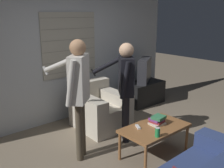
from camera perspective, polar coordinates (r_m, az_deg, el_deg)
name	(u,v)px	position (r m, az deg, el deg)	size (l,w,h in m)	color
ground_plane	(143,158)	(3.96, 6.75, -15.65)	(16.00, 16.00, 0.00)	#7F705B
wall_back	(65,53)	(5.03, -10.11, 6.58)	(5.20, 0.08, 2.55)	#ADB2B7
armchair_beige	(99,109)	(4.77, -2.81, -5.53)	(0.83, 0.94, 0.81)	beige
coffee_table	(155,130)	(3.84, 9.30, -9.77)	(0.99, 0.56, 0.46)	brown
tv_stand	(144,93)	(6.01, 6.93, -1.92)	(0.93, 0.49, 0.51)	black
tv	(144,70)	(5.88, 7.06, 2.96)	(0.67, 0.53, 0.54)	#2D2D33
person_left_standing	(78,86)	(3.55, -7.37, -0.35)	(0.49, 0.81, 1.70)	#4C4233
person_right_standing	(125,81)	(4.05, 2.91, 0.74)	(0.51, 0.75, 1.59)	black
book_stack	(157,120)	(3.89, 9.85, -7.76)	(0.24, 0.21, 0.13)	beige
soda_can	(158,132)	(3.52, 9.88, -10.31)	(0.07, 0.07, 0.13)	#238E47
spare_remote	(138,127)	(3.76, 5.67, -9.28)	(0.09, 0.13, 0.02)	white
floor_fan	(119,103)	(5.41, 1.62, -4.06)	(0.36, 0.20, 0.45)	#A8A8AD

